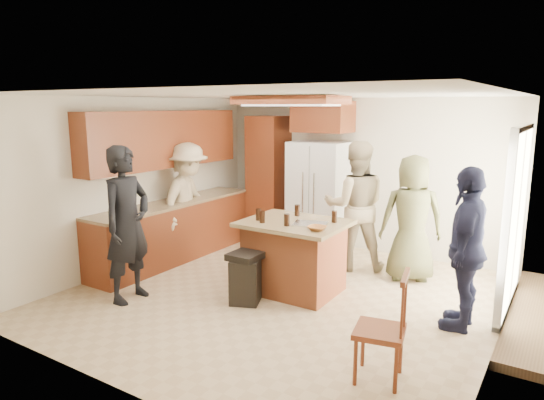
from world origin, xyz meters
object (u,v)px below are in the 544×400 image
Objects in this scene: person_front_left at (127,224)px; refrigerator at (319,196)px; person_side_right at (467,249)px; kitchen_island at (294,256)px; person_behind_right at (412,218)px; person_behind_left at (355,206)px; trash_bin at (245,277)px; spindle_chair at (382,331)px; person_counter at (188,201)px.

person_front_left is 1.07× the size of refrigerator.
person_side_right reaches higher than kitchen_island.
person_side_right reaches higher than person_behind_right.
person_side_right is at bearing 118.70° from person_behind_left.
person_front_left reaches higher than person_behind_left.
person_side_right is (0.92, -1.16, 0.01)m from person_behind_right.
person_side_right is 2.55m from trash_bin.
person_behind_right is at bearing 47.34° from kitchen_island.
kitchen_island is at bearing 49.75° from person_behind_left.
trash_bin is (-2.38, -0.71, -0.57)m from person_side_right.
person_side_right is 2.10m from kitchen_island.
person_front_left is 3.20m from person_behind_left.
trash_bin is (0.28, -2.53, -0.58)m from refrigerator.
person_front_left is at bearing 17.27° from person_behind_right.
trash_bin is (-0.32, -0.64, -0.16)m from kitchen_island.
spindle_chair is (1.68, -1.40, -0.02)m from kitchen_island.
person_behind_left reaches higher than person_counter.
person_behind_right is at bearing 52.29° from trash_bin.
person_front_left is at bearing 26.82° from person_behind_left.
spindle_chair is at bearing -95.57° from person_front_left.
person_side_right is 3.22m from refrigerator.
person_front_left is 1.08× the size of person_side_right.
kitchen_island is at bearing 140.13° from spindle_chair.
trash_bin is 0.63× the size of spindle_chair.
trash_bin is at bearing -74.40° from person_side_right.
person_behind_right is at bearing 101.61° from spindle_chair.
trash_bin is (-1.45, -1.88, -0.55)m from person_behind_right.
person_behind_right reaches higher than trash_bin.
person_front_left reaches higher than trash_bin.
refrigerator is at bearing 96.43° from trash_bin.
trash_bin is at bearing -131.27° from person_counter.
trash_bin is at bearing 45.18° from person_behind_left.
person_behind_right is at bearing -142.68° from person_side_right.
kitchen_island is at bearing -72.31° from refrigerator.
person_behind_left is at bearing -40.16° from person_front_left.
spindle_chair is (0.54, -2.64, -0.42)m from person_behind_right.
person_side_right is 1.58m from spindle_chair.
person_front_left is 1.05× the size of person_counter.
person_behind_left is at bearing -28.25° from person_behind_right.
person_side_right is at bearing -106.10° from person_counter.
person_behind_right is 1.75× the size of spindle_chair.
person_counter is 1.01× the size of refrigerator.
spindle_chair is (1.99, -0.76, 0.13)m from trash_bin.
kitchen_island is (0.60, -1.88, -0.43)m from refrigerator.
refrigerator is at bearing -57.23° from person_counter.
person_side_right is at bearing 75.42° from spindle_chair.
person_behind_left is 2.10m from trash_bin.
spindle_chair reaches higher than kitchen_island.
person_behind_right is 3.37m from person_counter.
refrigerator is 4.02m from spindle_chair.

